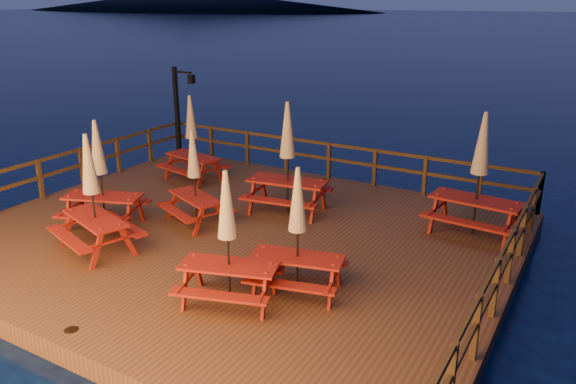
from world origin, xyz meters
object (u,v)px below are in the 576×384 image
at_px(picnic_table_0, 192,137).
at_px(picnic_table_1, 479,173).
at_px(lamp_post, 180,104).
at_px(picnic_table_2, 194,176).

relative_size(picnic_table_0, picnic_table_1, 0.89).
distance_m(lamp_post, picnic_table_2, 6.20).
bearing_deg(picnic_table_1, lamp_post, 174.46).
bearing_deg(lamp_post, picnic_table_0, -43.17).
height_order(lamp_post, picnic_table_1, lamp_post).
relative_size(picnic_table_0, picnic_table_2, 1.11).
bearing_deg(picnic_table_0, picnic_table_1, 12.61).
xyz_separation_m(picnic_table_0, picnic_table_1, (8.10, 0.09, 0.16)).
distance_m(picnic_table_0, picnic_table_2, 3.40).
height_order(picnic_table_0, picnic_table_1, picnic_table_1).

